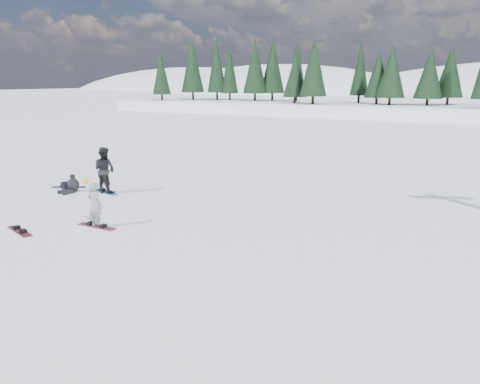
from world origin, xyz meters
name	(u,v)px	position (x,y,z in m)	size (l,w,h in m)	color
ground	(120,224)	(0.00, 0.00, 0.00)	(420.00, 420.00, 0.00)	white
alpine_backdrop	(433,128)	(-11.72, 189.16, -13.97)	(412.50, 227.00, 53.20)	white
snowboarder_woman	(95,204)	(-0.48, -0.58, 0.77)	(0.57, 0.40, 1.66)	#97979B
snowboarder_man	(104,170)	(-3.74, 3.17, 1.00)	(0.97, 0.75, 1.99)	black
seated_rider	(72,185)	(-5.11, 2.58, 0.30)	(0.66, 0.99, 0.79)	black
gear_bag	(66,186)	(-5.81, 2.83, 0.15)	(0.45, 0.30, 0.30)	black
snowboard_woman	(97,227)	(-0.48, -0.58, 0.01)	(1.50, 0.28, 0.03)	#9C2247
snowboard_man	(106,192)	(-3.74, 3.17, 0.01)	(1.50, 0.28, 0.03)	teal
snowboard_loose_c	(69,187)	(-5.94, 3.11, 0.01)	(1.50, 0.28, 0.03)	navy
snowboard_loose_b	(20,231)	(-2.28, -2.14, 0.01)	(1.50, 0.28, 0.03)	maroon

